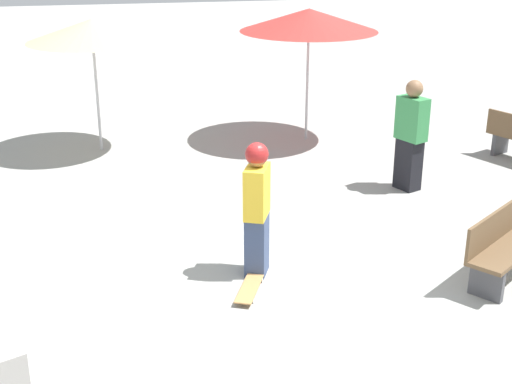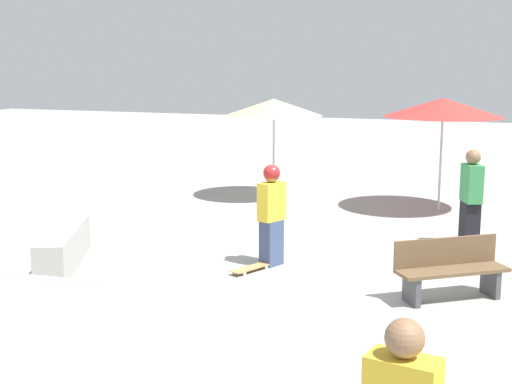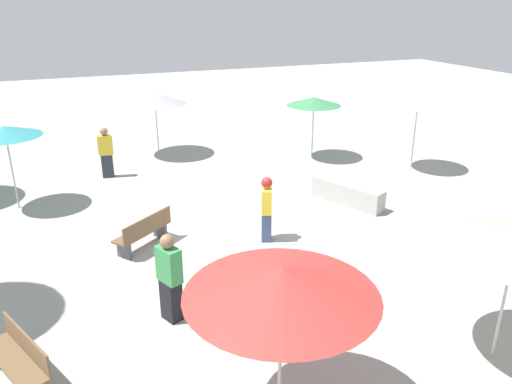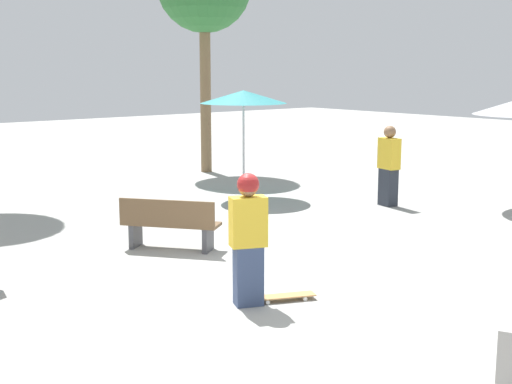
# 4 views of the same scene
# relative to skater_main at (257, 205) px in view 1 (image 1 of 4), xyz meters

# --- Properties ---
(ground_plane) EXTENTS (60.00, 60.00, 0.00)m
(ground_plane) POSITION_rel_skater_main_xyz_m (0.32, 0.53, -0.90)
(ground_plane) COLOR #9E9E99
(skater_main) EXTENTS (0.50, 0.40, 1.66)m
(skater_main) POSITION_rel_skater_main_xyz_m (0.00, 0.00, 0.00)
(skater_main) COLOR #38476B
(skater_main) RESTS_ON ground_plane
(skateboard) EXTENTS (0.81, 0.50, 0.07)m
(skateboard) POSITION_rel_skater_main_xyz_m (0.45, -0.17, -0.84)
(skateboard) COLOR #B7844C
(skateboard) RESTS_ON ground_plane
(bench_far) EXTENTS (1.31, 1.54, 0.85)m
(bench_far) POSITION_rel_skater_main_xyz_m (0.70, 2.90, -0.47)
(bench_far) COLOR #47474C
(bench_far) RESTS_ON ground_plane
(shade_umbrella_tan) EXTENTS (2.33, 2.33, 2.40)m
(shade_umbrella_tan) POSITION_rel_skater_main_xyz_m (-5.44, -1.86, 1.31)
(shade_umbrella_tan) COLOR #B7B7BC
(shade_umbrella_tan) RESTS_ON ground_plane
(shade_umbrella_red) EXTENTS (2.58, 2.58, 2.50)m
(shade_umbrella_red) POSITION_rel_skater_main_xyz_m (-5.32, 2.08, 1.40)
(shade_umbrella_red) COLOR #B7B7BC
(shade_umbrella_red) RESTS_ON ground_plane
(bystander_far) EXTENTS (0.55, 0.44, 1.76)m
(bystander_far) POSITION_rel_skater_main_xyz_m (-2.36, 2.94, -0.02)
(bystander_far) COLOR black
(bystander_far) RESTS_ON ground_plane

